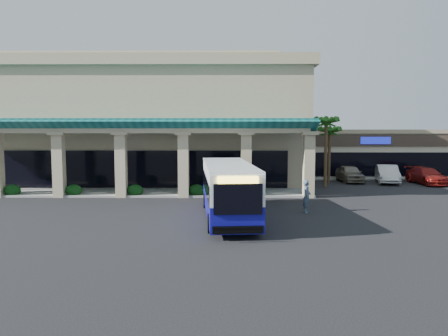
{
  "coord_description": "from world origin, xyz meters",
  "views": [
    {
      "loc": [
        0.17,
        -26.03,
        4.86
      ],
      "look_at": [
        -0.08,
        4.34,
        2.2
      ],
      "focal_mm": 35.0,
      "sensor_mm": 36.0,
      "label": 1
    }
  ],
  "objects_px": {
    "car_red": "(427,176)",
    "car_gray": "(427,175)",
    "car_silver": "(350,173)",
    "pedestrian": "(307,196)",
    "car_white": "(387,174)",
    "transit_bus": "(228,191)"
  },
  "relations": [
    {
      "from": "car_red",
      "to": "car_gray",
      "type": "xyz_separation_m",
      "value": [
        0.83,
        1.71,
        -0.05
      ]
    },
    {
      "from": "transit_bus",
      "to": "car_red",
      "type": "xyz_separation_m",
      "value": [
        17.87,
        15.24,
        -0.77
      ]
    },
    {
      "from": "pedestrian",
      "to": "car_gray",
      "type": "xyz_separation_m",
      "value": [
        14.05,
        15.36,
        -0.28
      ]
    },
    {
      "from": "car_silver",
      "to": "car_white",
      "type": "distance_m",
      "value": 3.31
    },
    {
      "from": "car_silver",
      "to": "transit_bus",
      "type": "bearing_deg",
      "value": -124.48
    },
    {
      "from": "car_silver",
      "to": "car_red",
      "type": "height_order",
      "value": "car_silver"
    },
    {
      "from": "car_silver",
      "to": "car_red",
      "type": "bearing_deg",
      "value": -14.1
    },
    {
      "from": "car_silver",
      "to": "car_red",
      "type": "relative_size",
      "value": 0.91
    },
    {
      "from": "pedestrian",
      "to": "car_gray",
      "type": "relative_size",
      "value": 0.39
    },
    {
      "from": "transit_bus",
      "to": "car_gray",
      "type": "height_order",
      "value": "transit_bus"
    },
    {
      "from": "car_red",
      "to": "pedestrian",
      "type": "bearing_deg",
      "value": -138.69
    },
    {
      "from": "transit_bus",
      "to": "car_gray",
      "type": "distance_m",
      "value": 25.25
    },
    {
      "from": "car_white",
      "to": "pedestrian",
      "type": "bearing_deg",
      "value": -111.57
    },
    {
      "from": "transit_bus",
      "to": "car_white",
      "type": "xyz_separation_m",
      "value": [
        14.63,
        16.03,
        -0.68
      ]
    },
    {
      "from": "transit_bus",
      "to": "car_white",
      "type": "distance_m",
      "value": 21.71
    },
    {
      "from": "car_gray",
      "to": "transit_bus",
      "type": "bearing_deg",
      "value": -114.28
    },
    {
      "from": "pedestrian",
      "to": "car_white",
      "type": "relative_size",
      "value": 0.38
    },
    {
      "from": "transit_bus",
      "to": "pedestrian",
      "type": "xyz_separation_m",
      "value": [
        4.64,
        1.59,
        -0.54
      ]
    },
    {
      "from": "car_silver",
      "to": "car_white",
      "type": "xyz_separation_m",
      "value": [
        3.22,
        -0.8,
        0.03
      ]
    },
    {
      "from": "car_gray",
      "to": "car_red",
      "type": "bearing_deg",
      "value": -92.32
    },
    {
      "from": "car_silver",
      "to": "car_red",
      "type": "distance_m",
      "value": 6.64
    },
    {
      "from": "pedestrian",
      "to": "transit_bus",
      "type": "bearing_deg",
      "value": 126.22
    }
  ]
}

